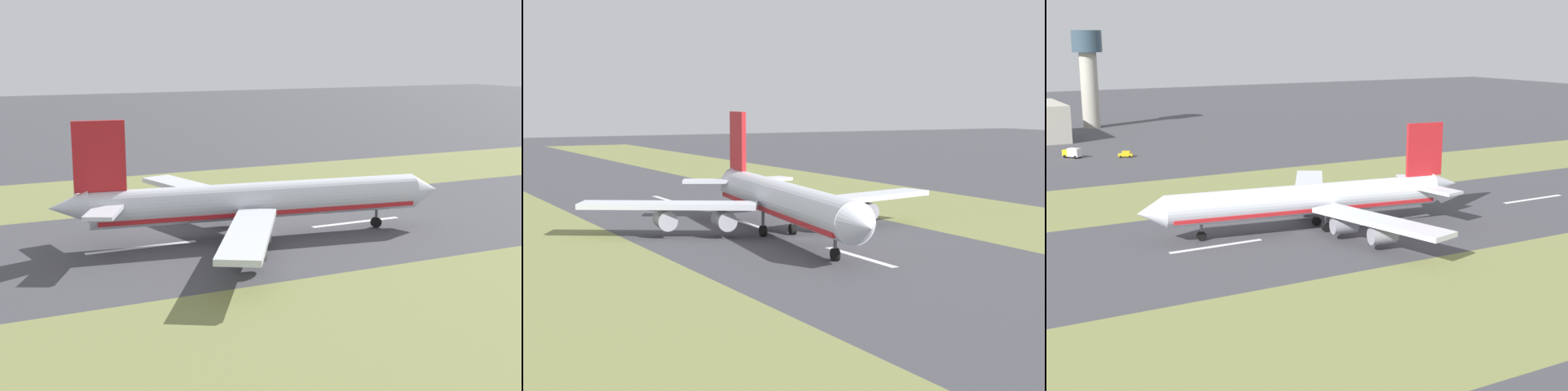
{
  "view_description": "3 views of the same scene",
  "coord_description": "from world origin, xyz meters",
  "views": [
    {
      "loc": [
        108.45,
        -52.23,
        30.92
      ],
      "look_at": [
        1.81,
        -1.89,
        7.0
      ],
      "focal_mm": 50.0,
      "sensor_mm": 36.0,
      "label": 1
    },
    {
      "loc": [
        66.74,
        122.26,
        22.54
      ],
      "look_at": [
        1.81,
        -1.89,
        7.0
      ],
      "focal_mm": 60.0,
      "sensor_mm": 36.0,
      "label": 2
    },
    {
      "loc": [
        -119.54,
        65.89,
        37.82
      ],
      "look_at": [
        1.81,
        -1.89,
        7.0
      ],
      "focal_mm": 50.0,
      "sensor_mm": 36.0,
      "label": 3
    }
  ],
  "objects": [
    {
      "name": "grass_median_east",
      "position": [
        45.0,
        0.0,
        0.0
      ],
      "size": [
        40.0,
        600.0,
        0.01
      ],
      "primitive_type": "cube",
      "color": "olive",
      "rests_on": "ground"
    },
    {
      "name": "ground_plane",
      "position": [
        0.0,
        0.0,
        0.0
      ],
      "size": [
        800.0,
        800.0,
        0.0
      ],
      "primitive_type": "plane",
      "color": "#424247"
    },
    {
      "name": "centreline_dash_mid",
      "position": [
        0.0,
        -21.89,
        0.01
      ],
      "size": [
        1.2,
        18.0,
        0.01
      ],
      "primitive_type": "cube",
      "color": "silver",
      "rests_on": "ground"
    },
    {
      "name": "grass_median_west",
      "position": [
        -45.0,
        0.0,
        0.0
      ],
      "size": [
        40.0,
        600.0,
        0.01
      ],
      "primitive_type": "cube",
      "color": "olive",
      "rests_on": "ground"
    },
    {
      "name": "control_tower",
      "position": [
        187.07,
        -2.63,
        24.49
      ],
      "size": [
        12.0,
        12.0,
        39.71
      ],
      "color": "#B2AD9E",
      "rests_on": "ground"
    },
    {
      "name": "service_truck",
      "position": [
        113.22,
        20.52,
        1.67
      ],
      "size": [
        6.12,
        5.36,
        3.1
      ],
      "color": "gold",
      "rests_on": "ground"
    },
    {
      "name": "apron_car",
      "position": [
        106.22,
        5.58,
        1.0
      ],
      "size": [
        3.31,
        4.75,
        2.03
      ],
      "color": "gold",
      "rests_on": "ground"
    },
    {
      "name": "centreline_dash_near",
      "position": [
        0.0,
        -61.89,
        0.01
      ],
      "size": [
        1.2,
        18.0,
        0.01
      ],
      "primitive_type": "cube",
      "color": "silver",
      "rests_on": "ground"
    },
    {
      "name": "centreline_dash_far",
      "position": [
        0.0,
        18.11,
        0.01
      ],
      "size": [
        1.2,
        18.0,
        0.01
      ],
      "primitive_type": "cube",
      "color": "silver",
      "rests_on": "ground"
    },
    {
      "name": "airplane_main_jet",
      "position": [
        1.55,
        -3.78,
        6.02
      ],
      "size": [
        63.52,
        67.12,
        20.2
      ],
      "color": "silver",
      "rests_on": "ground"
    }
  ]
}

